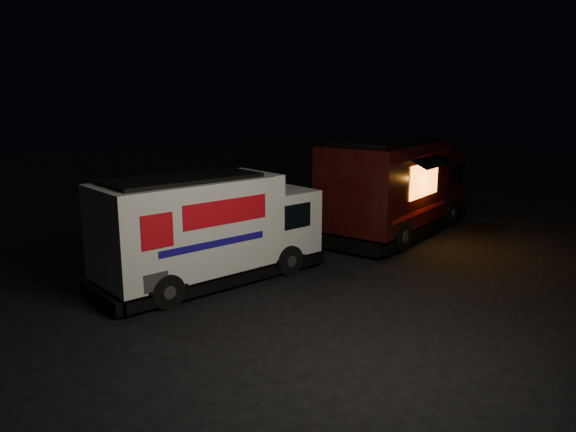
# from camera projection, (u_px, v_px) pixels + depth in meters

# --- Properties ---
(ground) EXTENTS (80.00, 80.00, 0.00)m
(ground) POSITION_uv_depth(u_px,v_px,m) (258.00, 315.00, 12.70)
(ground) COLOR black
(ground) RESTS_ON ground
(white_truck) EXTENTS (6.56, 2.82, 2.89)m
(white_truck) POSITION_uv_depth(u_px,v_px,m) (212.00, 228.00, 14.73)
(white_truck) COLOR silver
(white_truck) RESTS_ON ground
(red_truck) EXTENTS (7.76, 4.89, 3.39)m
(red_truck) POSITION_uv_depth(u_px,v_px,m) (397.00, 186.00, 19.75)
(red_truck) COLOR black
(red_truck) RESTS_ON ground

